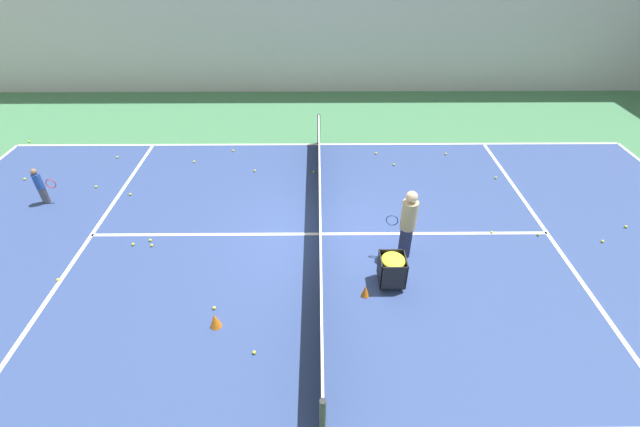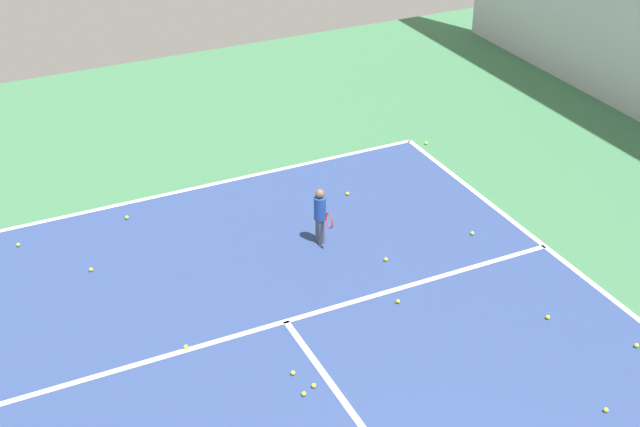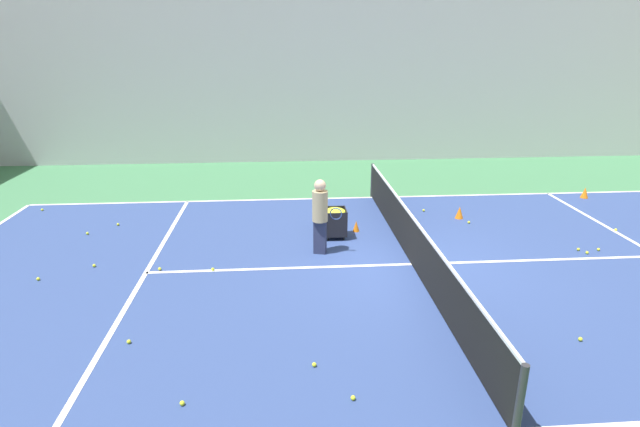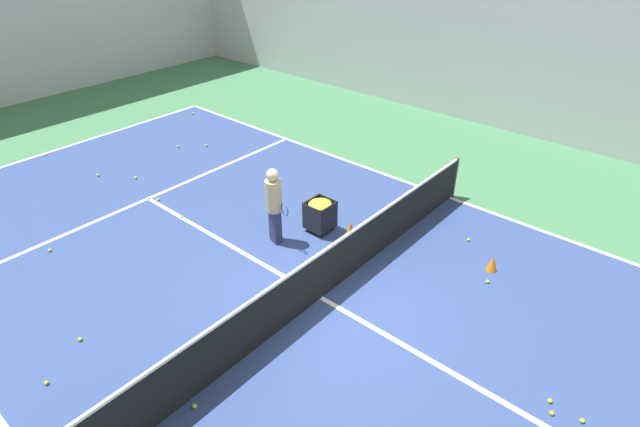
% 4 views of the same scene
% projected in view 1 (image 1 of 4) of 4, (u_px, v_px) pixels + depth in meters
% --- Properties ---
extents(ground_plane, '(35.34, 35.34, 0.00)m').
position_uv_depth(ground_plane, '(320.00, 234.00, 10.76)').
color(ground_plane, '#3D754C').
extents(court_playing_area, '(10.01, 20.87, 0.00)m').
position_uv_depth(court_playing_area, '(320.00, 234.00, 10.76)').
color(court_playing_area, navy).
rests_on(court_playing_area, ground).
extents(line_sideline_left, '(0.10, 20.87, 0.00)m').
position_uv_depth(line_sideline_left, '(319.00, 144.00, 14.82)').
color(line_sideline_left, white).
rests_on(line_sideline_left, ground).
extents(line_service_near, '(10.01, 0.10, 0.00)m').
position_uv_depth(line_service_near, '(92.00, 235.00, 10.72)').
color(line_service_near, white).
rests_on(line_service_near, ground).
extents(line_service_far, '(10.01, 0.10, 0.00)m').
position_uv_depth(line_service_far, '(547.00, 233.00, 10.79)').
color(line_service_far, white).
rests_on(line_service_far, ground).
extents(line_centre_service, '(0.10, 11.48, 0.00)m').
position_uv_depth(line_centre_service, '(320.00, 234.00, 10.76)').
color(line_centre_service, white).
rests_on(line_centre_service, ground).
extents(tennis_net, '(10.31, 0.10, 1.07)m').
position_uv_depth(tennis_net, '(320.00, 216.00, 10.44)').
color(tennis_net, '#2D2D33').
rests_on(tennis_net, ground).
extents(player_near_baseline, '(0.22, 0.54, 1.07)m').
position_uv_depth(player_near_baseline, '(40.00, 184.00, 11.56)').
color(player_near_baseline, '#4C4C56').
rests_on(player_near_baseline, ground).
extents(coach_at_net, '(0.43, 0.71, 1.76)m').
position_uv_depth(coach_at_net, '(408.00, 220.00, 9.55)').
color(coach_at_net, '#2D3351').
rests_on(coach_at_net, ground).
extents(ball_cart, '(0.58, 0.55, 0.76)m').
position_uv_depth(ball_cart, '(393.00, 265.00, 9.04)').
color(ball_cart, black).
rests_on(ball_cart, ground).
extents(training_cone_1, '(0.17, 0.17, 0.28)m').
position_uv_depth(training_cone_1, '(365.00, 291.00, 8.97)').
color(training_cone_1, orange).
rests_on(training_cone_1, ground).
extents(training_cone_2, '(0.22, 0.22, 0.33)m').
position_uv_depth(training_cone_2, '(215.00, 320.00, 8.30)').
color(training_cone_2, orange).
rests_on(training_cone_2, ground).
extents(tennis_ball_0, '(0.07, 0.07, 0.07)m').
position_uv_depth(tennis_ball_0, '(626.00, 227.00, 10.95)').
color(tennis_ball_0, yellow).
rests_on(tennis_ball_0, ground).
extents(tennis_ball_1, '(0.07, 0.07, 0.07)m').
position_uv_depth(tennis_ball_1, '(603.00, 241.00, 10.47)').
color(tennis_ball_1, yellow).
rests_on(tennis_ball_1, ground).
extents(tennis_ball_2, '(0.07, 0.07, 0.07)m').
position_uv_depth(tennis_ball_2, '(117.00, 157.00, 14.00)').
color(tennis_ball_2, yellow).
rests_on(tennis_ball_2, ground).
extents(tennis_ball_4, '(0.07, 0.07, 0.07)m').
position_uv_depth(tennis_ball_4, '(96.00, 187.00, 12.51)').
color(tennis_ball_4, yellow).
rests_on(tennis_ball_4, ground).
extents(tennis_ball_5, '(0.07, 0.07, 0.07)m').
position_uv_depth(tennis_ball_5, '(194.00, 162.00, 13.74)').
color(tennis_ball_5, yellow).
rests_on(tennis_ball_5, ground).
extents(tennis_ball_8, '(0.07, 0.07, 0.07)m').
position_uv_depth(tennis_ball_8, '(29.00, 141.00, 14.93)').
color(tennis_ball_8, yellow).
rests_on(tennis_ball_8, ground).
extents(tennis_ball_9, '(0.07, 0.07, 0.07)m').
position_uv_depth(tennis_ball_9, '(254.00, 352.00, 7.86)').
color(tennis_ball_9, yellow).
rests_on(tennis_ball_9, ground).
extents(tennis_ball_10, '(0.07, 0.07, 0.07)m').
position_uv_depth(tennis_ball_10, '(446.00, 154.00, 14.18)').
color(tennis_ball_10, yellow).
rests_on(tennis_ball_10, ground).
extents(tennis_ball_11, '(0.07, 0.07, 0.07)m').
position_uv_depth(tennis_ball_11, '(255.00, 171.00, 13.27)').
color(tennis_ball_11, yellow).
rests_on(tennis_ball_11, ground).
extents(tennis_ball_12, '(0.07, 0.07, 0.07)m').
position_uv_depth(tennis_ball_12, '(133.00, 244.00, 10.38)').
color(tennis_ball_12, yellow).
rests_on(tennis_ball_12, ground).
extents(tennis_ball_14, '(0.07, 0.07, 0.07)m').
position_uv_depth(tennis_ball_14, '(58.00, 280.00, 9.39)').
color(tennis_ball_14, yellow).
rests_on(tennis_ball_14, ground).
extents(tennis_ball_16, '(0.07, 0.07, 0.07)m').
position_uv_depth(tennis_ball_16, '(233.00, 151.00, 14.37)').
color(tennis_ball_16, yellow).
rests_on(tennis_ball_16, ground).
extents(tennis_ball_17, '(0.07, 0.07, 0.07)m').
position_uv_depth(tennis_ball_17, '(152.00, 245.00, 10.35)').
color(tennis_ball_17, yellow).
rests_on(tennis_ball_17, ground).
extents(tennis_ball_18, '(0.07, 0.07, 0.07)m').
position_uv_depth(tennis_ball_18, '(314.00, 172.00, 13.21)').
color(tennis_ball_18, yellow).
rests_on(tennis_ball_18, ground).
extents(tennis_ball_20, '(0.07, 0.07, 0.07)m').
position_uv_depth(tennis_ball_20, '(214.00, 308.00, 8.73)').
color(tennis_ball_20, yellow).
rests_on(tennis_ball_20, ground).
extents(tennis_ball_21, '(0.07, 0.07, 0.07)m').
position_uv_depth(tennis_ball_21, '(539.00, 234.00, 10.69)').
color(tennis_ball_21, yellow).
rests_on(tennis_ball_21, ground).
extents(tennis_ball_22, '(0.07, 0.07, 0.07)m').
position_uv_depth(tennis_ball_22, '(376.00, 153.00, 14.22)').
color(tennis_ball_22, yellow).
rests_on(tennis_ball_22, ground).
extents(tennis_ball_23, '(0.07, 0.07, 0.07)m').
position_uv_depth(tennis_ball_23, '(25.00, 179.00, 12.87)').
color(tennis_ball_23, yellow).
rests_on(tennis_ball_23, ground).
extents(tennis_ball_24, '(0.07, 0.07, 0.07)m').
position_uv_depth(tennis_ball_24, '(150.00, 240.00, 10.51)').
color(tennis_ball_24, yellow).
rests_on(tennis_ball_24, ground).
extents(tennis_ball_28, '(0.07, 0.07, 0.07)m').
position_uv_depth(tennis_ball_28, '(492.00, 232.00, 10.76)').
color(tennis_ball_28, yellow).
rests_on(tennis_ball_28, ground).
extents(tennis_ball_29, '(0.07, 0.07, 0.07)m').
position_uv_depth(tennis_ball_29, '(394.00, 165.00, 13.59)').
color(tennis_ball_29, yellow).
rests_on(tennis_ball_29, ground).
extents(tennis_ball_30, '(0.07, 0.07, 0.07)m').
position_uv_depth(tennis_ball_30, '(130.00, 194.00, 12.18)').
color(tennis_ball_30, yellow).
rests_on(tennis_ball_30, ground).
extents(tennis_ball_31, '(0.07, 0.07, 0.07)m').
position_uv_depth(tennis_ball_31, '(496.00, 178.00, 12.93)').
color(tennis_ball_31, yellow).
rests_on(tennis_ball_31, ground).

